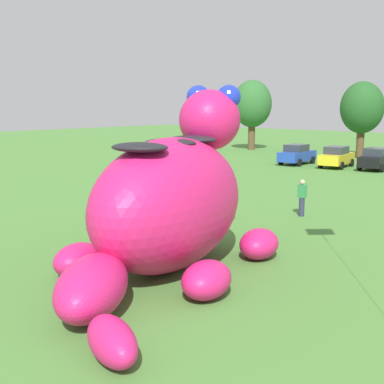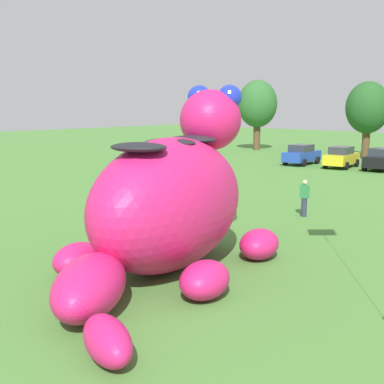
{
  "view_description": "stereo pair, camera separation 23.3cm",
  "coord_description": "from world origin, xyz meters",
  "px_view_note": "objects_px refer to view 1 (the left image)",
  "views": [
    {
      "loc": [
        10.87,
        -10.97,
        5.15
      ],
      "look_at": [
        -0.31,
        1.31,
        2.29
      ],
      "focal_mm": 48.18,
      "sensor_mm": 36.0,
      "label": 1
    },
    {
      "loc": [
        11.04,
        -10.81,
        5.15
      ],
      "look_at": [
        -0.31,
        1.31,
        2.29
      ],
      "focal_mm": 48.18,
      "sensor_mm": 36.0,
      "label": 2
    }
  ],
  "objects_px": {
    "car_yellow": "(337,157)",
    "car_black": "(376,159)",
    "spectator_mid_field": "(190,181)",
    "spectator_wandering": "(302,198)",
    "car_blue": "(297,154)",
    "giant_inflatable_creature": "(171,201)"
  },
  "relations": [
    {
      "from": "spectator_mid_field",
      "to": "spectator_wandering",
      "type": "distance_m",
      "value": 7.35
    },
    {
      "from": "car_blue",
      "to": "car_black",
      "type": "relative_size",
      "value": 0.99
    },
    {
      "from": "car_yellow",
      "to": "spectator_mid_field",
      "type": "bearing_deg",
      "value": -89.61
    },
    {
      "from": "car_blue",
      "to": "giant_inflatable_creature",
      "type": "bearing_deg",
      "value": -66.64
    },
    {
      "from": "spectator_mid_field",
      "to": "spectator_wandering",
      "type": "relative_size",
      "value": 1.0
    },
    {
      "from": "car_blue",
      "to": "car_yellow",
      "type": "xyz_separation_m",
      "value": [
        3.51,
        0.3,
        0.0
      ]
    },
    {
      "from": "giant_inflatable_creature",
      "to": "car_blue",
      "type": "xyz_separation_m",
      "value": [
        -11.76,
        27.23,
        -1.27
      ]
    },
    {
      "from": "spectator_mid_field",
      "to": "car_blue",
      "type": "bearing_deg",
      "value": 101.74
    },
    {
      "from": "car_blue",
      "to": "spectator_wandering",
      "type": "height_order",
      "value": "car_blue"
    },
    {
      "from": "spectator_mid_field",
      "to": "spectator_wandering",
      "type": "xyz_separation_m",
      "value": [
        7.34,
        -0.37,
        0.0
      ]
    },
    {
      "from": "car_yellow",
      "to": "spectator_mid_field",
      "type": "xyz_separation_m",
      "value": [
        0.12,
        -17.79,
        -0.01
      ]
    },
    {
      "from": "car_blue",
      "to": "car_black",
      "type": "distance_m",
      "value": 6.61
    },
    {
      "from": "giant_inflatable_creature",
      "to": "spectator_wandering",
      "type": "relative_size",
      "value": 6.07
    },
    {
      "from": "spectator_mid_field",
      "to": "spectator_wandering",
      "type": "height_order",
      "value": "same"
    },
    {
      "from": "spectator_mid_field",
      "to": "car_black",
      "type": "bearing_deg",
      "value": 81.04
    },
    {
      "from": "giant_inflatable_creature",
      "to": "car_black",
      "type": "height_order",
      "value": "giant_inflatable_creature"
    },
    {
      "from": "car_yellow",
      "to": "car_black",
      "type": "bearing_deg",
      "value": 12.45
    },
    {
      "from": "car_black",
      "to": "car_blue",
      "type": "bearing_deg",
      "value": -171.57
    },
    {
      "from": "car_yellow",
      "to": "spectator_wandering",
      "type": "bearing_deg",
      "value": -67.66
    },
    {
      "from": "giant_inflatable_creature",
      "to": "car_black",
      "type": "xyz_separation_m",
      "value": [
        -5.22,
        28.2,
        -1.27
      ]
    },
    {
      "from": "car_yellow",
      "to": "car_black",
      "type": "xyz_separation_m",
      "value": [
        3.03,
        0.67,
        0.0
      ]
    },
    {
      "from": "spectator_wandering",
      "to": "giant_inflatable_creature",
      "type": "bearing_deg",
      "value": -85.2
    }
  ]
}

